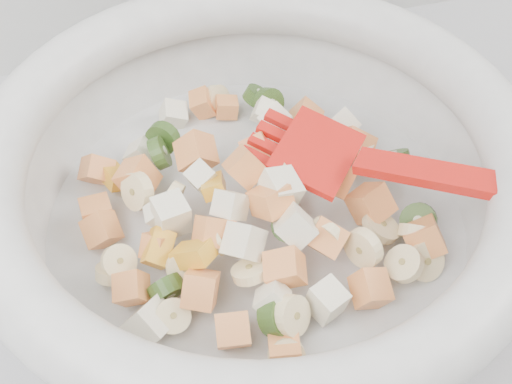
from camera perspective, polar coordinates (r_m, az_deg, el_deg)
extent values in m
cylinder|color=silver|center=(0.53, 0.00, -2.78)|extent=(0.32, 0.32, 0.02)
torus|color=silver|center=(0.47, 0.00, 2.79)|extent=(0.39, 0.39, 0.04)
cylinder|color=beige|center=(0.47, -3.04, -3.62)|extent=(0.02, 0.03, 0.03)
cylinder|color=beige|center=(0.46, -0.47, -6.37)|extent=(0.03, 0.03, 0.02)
cylinder|color=beige|center=(0.48, -10.91, -5.48)|extent=(0.03, 0.03, 0.03)
cylinder|color=beige|center=(0.49, -11.44, -6.34)|extent=(0.03, 0.03, 0.02)
cylinder|color=beige|center=(0.50, 13.36, -5.40)|extent=(0.04, 0.03, 0.03)
cylinder|color=beige|center=(0.46, -6.68, -9.84)|extent=(0.03, 0.02, 0.02)
cylinder|color=beige|center=(0.48, 11.75, -5.64)|extent=(0.03, 0.04, 0.03)
cylinder|color=beige|center=(0.45, 2.91, -9.84)|extent=(0.03, 0.03, 0.04)
cylinder|color=beige|center=(0.49, -6.74, -0.58)|extent=(0.03, 0.03, 0.04)
cylinder|color=beige|center=(0.50, 12.80, -3.21)|extent=(0.04, 0.03, 0.04)
cylinder|color=beige|center=(0.45, 2.46, -13.01)|extent=(0.03, 0.03, 0.03)
cylinder|color=beige|center=(0.60, -3.16, 7.47)|extent=(0.03, 0.03, 0.03)
cylinder|color=beige|center=(0.48, 8.57, -4.47)|extent=(0.02, 0.03, 0.03)
cylinder|color=beige|center=(0.52, 4.43, 3.11)|extent=(0.02, 0.03, 0.03)
cylinder|color=beige|center=(0.48, 5.76, -3.27)|extent=(0.03, 0.03, 0.03)
cylinder|color=beige|center=(0.49, 1.43, 1.06)|extent=(0.04, 0.04, 0.02)
cylinder|color=beige|center=(0.53, -5.31, 3.16)|extent=(0.02, 0.03, 0.03)
cylinder|color=beige|center=(0.50, 9.97, -2.75)|extent=(0.03, 0.03, 0.02)
cylinder|color=beige|center=(0.51, -9.49, 0.05)|extent=(0.03, 0.04, 0.04)
cylinder|color=beige|center=(0.47, -5.71, -6.05)|extent=(0.03, 0.02, 0.03)
cube|color=#FFB450|center=(0.47, -3.42, -3.23)|extent=(0.03, 0.03, 0.03)
cube|color=#FFB450|center=(0.51, 0.05, 3.50)|extent=(0.03, 0.03, 0.03)
cube|color=#FFB450|center=(0.59, -4.29, 7.09)|extent=(0.03, 0.02, 0.03)
cube|color=#FFB450|center=(0.45, -1.86, -11.01)|extent=(0.02, 0.03, 0.02)
cube|color=#FFB450|center=(0.59, -2.36, 6.79)|extent=(0.02, 0.02, 0.02)
cube|color=#FFB450|center=(0.47, -9.95, -7.60)|extent=(0.03, 0.03, 0.03)
cube|color=#FFB450|center=(0.51, 9.15, -0.93)|extent=(0.03, 0.04, 0.04)
cube|color=#FFB450|center=(0.57, 3.93, 5.90)|extent=(0.04, 0.03, 0.03)
cube|color=#FFB450|center=(0.52, -12.58, -1.87)|extent=(0.02, 0.03, 0.03)
cube|color=#FFB450|center=(0.45, 2.32, -12.89)|extent=(0.02, 0.02, 0.02)
cube|color=#FFB450|center=(0.46, -4.46, -7.77)|extent=(0.03, 0.04, 0.03)
cube|color=#FFB450|center=(0.47, 9.16, -7.63)|extent=(0.03, 0.03, 0.03)
cube|color=#FFB450|center=(0.50, 13.31, -3.67)|extent=(0.04, 0.03, 0.04)
cube|color=#FFB450|center=(0.51, -12.25, -2.98)|extent=(0.03, 0.03, 0.03)
cube|color=#FFB450|center=(0.51, 6.12, 1.23)|extent=(0.04, 0.03, 0.04)
cube|color=#FFB450|center=(0.47, 1.21, -0.67)|extent=(0.03, 0.04, 0.03)
cube|color=#FFB450|center=(0.46, 2.33, -6.13)|extent=(0.03, 0.03, 0.03)
cube|color=#FFB450|center=(0.47, 5.65, -3.67)|extent=(0.03, 0.04, 0.03)
cube|color=#FFB450|center=(0.55, -12.63, 1.73)|extent=(0.03, 0.03, 0.03)
cube|color=#FFB450|center=(0.52, -4.82, 3.14)|extent=(0.03, 0.03, 0.04)
cube|color=#FFB450|center=(0.52, -9.46, 1.12)|extent=(0.04, 0.04, 0.03)
cube|color=#FFB450|center=(0.48, -7.95, -4.37)|extent=(0.03, 0.03, 0.03)
cube|color=#FFB450|center=(0.48, -0.90, 1.98)|extent=(0.03, 0.03, 0.03)
cube|color=#FFB450|center=(0.55, 7.88, 3.74)|extent=(0.03, 0.03, 0.04)
cylinder|color=#4F8B2E|center=(0.54, -7.72, 3.12)|extent=(0.02, 0.03, 0.03)
cylinder|color=#4F8B2E|center=(0.52, 12.87, -2.25)|extent=(0.04, 0.03, 0.03)
cylinder|color=#4F8B2E|center=(0.55, -7.46, 4.30)|extent=(0.03, 0.03, 0.03)
cylinder|color=#4F8B2E|center=(0.47, -7.14, -7.71)|extent=(0.03, 0.02, 0.03)
cylinder|color=#4F8B2E|center=(0.58, 1.04, 7.14)|extent=(0.03, 0.03, 0.03)
cylinder|color=#4F8B2E|center=(0.47, 2.68, -2.73)|extent=(0.03, 0.03, 0.02)
cylinder|color=#4F8B2E|center=(0.45, 1.75, -9.83)|extent=(0.04, 0.03, 0.03)
cylinder|color=#4F8B2E|center=(0.59, 0.09, 7.63)|extent=(0.03, 0.03, 0.03)
cylinder|color=#4F8B2E|center=(0.54, 10.97, 2.66)|extent=(0.03, 0.03, 0.03)
cube|color=white|center=(0.45, 1.34, -8.55)|extent=(0.03, 0.02, 0.03)
cube|color=white|center=(0.56, 0.66, 6.46)|extent=(0.02, 0.03, 0.03)
cube|color=white|center=(0.46, -0.98, -4.02)|extent=(0.03, 0.03, 0.03)
cube|color=white|center=(0.49, -7.62, -1.71)|extent=(0.02, 0.02, 0.02)
cube|color=white|center=(0.56, 6.96, 5.33)|extent=(0.03, 0.03, 0.03)
cube|color=white|center=(0.48, 1.88, 0.14)|extent=(0.03, 0.03, 0.03)
cube|color=white|center=(0.55, 6.01, 3.97)|extent=(0.02, 0.03, 0.03)
cube|color=white|center=(0.46, 5.69, -8.63)|extent=(0.03, 0.03, 0.03)
cube|color=white|center=(0.46, -8.51, -10.33)|extent=(0.04, 0.04, 0.04)
cube|color=white|center=(0.55, 8.49, 3.25)|extent=(0.02, 0.02, 0.02)
cube|color=white|center=(0.49, -4.32, 1.15)|extent=(0.03, 0.03, 0.02)
cube|color=white|center=(0.59, -6.63, 6.11)|extent=(0.03, 0.02, 0.03)
cube|color=white|center=(0.47, -2.05, -1.05)|extent=(0.03, 0.03, 0.03)
cube|color=white|center=(0.56, -9.20, 3.02)|extent=(0.03, 0.03, 0.03)
cube|color=white|center=(0.47, 3.17, -2.79)|extent=(0.03, 0.03, 0.04)
cube|color=white|center=(0.48, -6.81, -1.83)|extent=(0.03, 0.03, 0.03)
cube|color=white|center=(0.55, 1.61, 5.51)|extent=(0.03, 0.03, 0.03)
cube|color=white|center=(0.54, 5.37, 3.75)|extent=(0.03, 0.03, 0.03)
cube|color=gold|center=(0.49, -3.40, 0.46)|extent=(0.02, 0.03, 0.02)
cube|color=gold|center=(0.46, -5.04, -4.99)|extent=(0.03, 0.03, 0.03)
cube|color=gold|center=(0.54, -11.28, 1.21)|extent=(0.02, 0.03, 0.02)
cube|color=gold|center=(0.48, -7.79, -4.46)|extent=(0.03, 0.03, 0.03)
cube|color=red|center=(0.50, 4.87, 3.20)|extent=(0.08, 0.08, 0.02)
cube|color=red|center=(0.52, 2.11, 5.66)|extent=(0.03, 0.02, 0.01)
cube|color=red|center=(0.51, 1.48, 4.70)|extent=(0.03, 0.02, 0.01)
cube|color=red|center=(0.50, 0.82, 3.70)|extent=(0.03, 0.02, 0.01)
cube|color=red|center=(0.50, 0.14, 2.67)|extent=(0.03, 0.02, 0.01)
cube|color=red|center=(0.47, 18.86, 0.42)|extent=(0.15, 0.14, 0.04)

